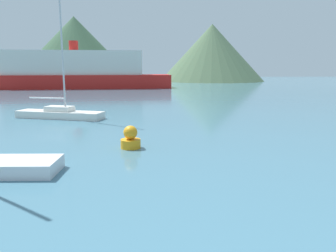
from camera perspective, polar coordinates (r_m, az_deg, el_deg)
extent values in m
cube|color=white|center=(24.20, -18.32, 1.88)|extent=(6.42, 3.32, 0.50)
cube|color=white|center=(24.14, -18.38, 2.88)|extent=(2.10, 1.54, 0.35)
cylinder|color=#BCBCC1|center=(23.83, -18.11, 15.23)|extent=(0.12, 0.12, 10.65)
cylinder|color=#BCBCC1|center=(24.59, -20.33, 4.59)|extent=(2.72, 0.98, 0.10)
cube|color=red|center=(57.94, -15.84, 7.46)|extent=(32.28, 7.80, 2.25)
cube|color=silver|center=(57.89, -15.99, 10.53)|extent=(22.65, 6.36, 3.97)
cylinder|color=red|center=(57.99, -16.13, 13.28)|extent=(1.50, 1.50, 1.60)
cylinder|color=orange|center=(14.62, -6.53, -3.08)|extent=(0.88, 0.88, 0.40)
sphere|color=orange|center=(14.51, -6.57, -1.13)|extent=(0.62, 0.62, 0.62)
cone|color=#38563D|center=(94.25, -15.88, 12.83)|extent=(32.80, 32.80, 16.86)
cone|color=#4C6647|center=(86.62, 7.63, 12.53)|extent=(26.62, 26.62, 14.28)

